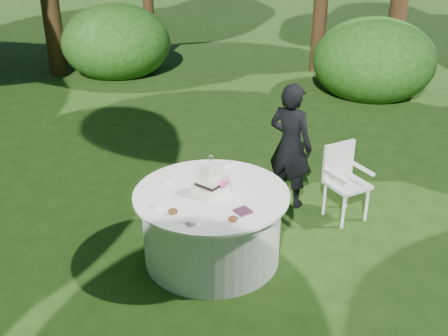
{
  "coord_description": "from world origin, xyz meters",
  "views": [
    {
      "loc": [
        -2.4,
        -3.89,
        3.26
      ],
      "look_at": [
        0.15,
        0.0,
        1.0
      ],
      "focal_mm": 42.0,
      "sensor_mm": 36.0,
      "label": 1
    }
  ],
  "objects": [
    {
      "name": "napkins",
      "position": [
        0.04,
        -0.48,
        0.78
      ],
      "size": [
        0.14,
        0.14,
        0.02
      ],
      "primitive_type": "cube",
      "color": "#4B203B",
      "rests_on": "table"
    },
    {
      "name": "feather_plume",
      "position": [
        -0.31,
        -0.32,
        0.78
      ],
      "size": [
        0.48,
        0.07,
        0.01
      ],
      "primitive_type": "ellipsoid",
      "color": "white",
      "rests_on": "table"
    },
    {
      "name": "cake",
      "position": [
        -0.01,
        -0.02,
        0.88
      ],
      "size": [
        0.31,
        0.31,
        0.42
      ],
      "color": "white",
      "rests_on": "table"
    },
    {
      "name": "ground",
      "position": [
        0.0,
        0.0,
        0.0
      ],
      "size": [
        80.0,
        80.0,
        0.0
      ],
      "primitive_type": "plane",
      "color": "#1C350E",
      "rests_on": "ground"
    },
    {
      "name": "petal_cups",
      "position": [
        -0.11,
        -0.08,
        0.79
      ],
      "size": [
        0.93,
        1.13,
        0.05
      ],
      "color": "#562D16",
      "rests_on": "table"
    },
    {
      "name": "guest",
      "position": [
        1.4,
        0.47,
        0.77
      ],
      "size": [
        0.54,
        0.66,
        1.54
      ],
      "primitive_type": "imported",
      "rotation": [
        0.0,
        0.0,
        1.92
      ],
      "color": "black",
      "rests_on": "ground"
    },
    {
      "name": "chair",
      "position": [
        1.75,
        -0.11,
        0.52
      ],
      "size": [
        0.48,
        0.46,
        0.89
      ],
      "color": "silver",
      "rests_on": "ground"
    },
    {
      "name": "table",
      "position": [
        0.0,
        0.0,
        0.39
      ],
      "size": [
        1.56,
        1.56,
        0.77
      ],
      "color": "silver",
      "rests_on": "ground"
    },
    {
      "name": "votives",
      "position": [
        -0.2,
        0.12,
        0.79
      ],
      "size": [
        1.16,
        0.95,
        0.04
      ],
      "color": "white",
      "rests_on": "table"
    }
  ]
}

